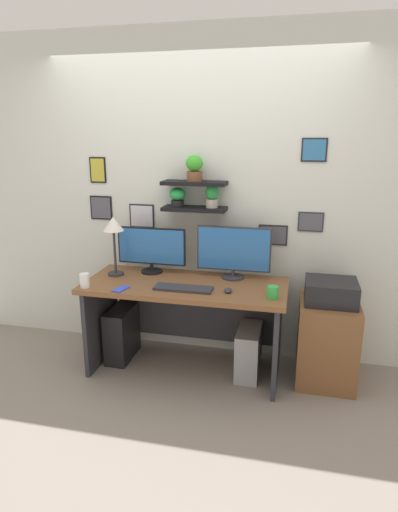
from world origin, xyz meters
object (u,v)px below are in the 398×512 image
Objects in this scene: coffee_mug at (273,292)px; computer_tower_right at (249,351)px; desk_lamp at (114,230)px; drawer_cabinet at (327,341)px; printer at (331,292)px; computer_tower_left at (122,333)px; computer_mouse at (228,290)px; desk at (187,306)px; monitor_right at (234,251)px; monitor_left at (152,249)px; keyboard at (183,288)px; water_cup at (85,281)px; cell_phone at (121,289)px.

coffee_mug is 0.22× the size of computer_tower_right.
drawer_cabinet is at bearing 0.70° from desk_lamp.
coffee_mug is 0.24× the size of printer.
computer_mouse is at bearing -11.71° from computer_tower_left.
computer_mouse is 0.33m from coffee_mug.
desk is at bearing 161.59° from coffee_mug.
monitor_right is 1.56× the size of printer.
monitor_left is 1.46× the size of computer_tower_right.
computer_tower_left is (-0.61, 0.22, -0.53)m from keyboard.
monitor_right is at bearing 170.94° from printer.
keyboard reaches higher than drawer_cabinet.
printer reaches higher than desk.
water_cup is at bearing -165.69° from computer_tower_right.
cell_phone is (-0.79, -0.13, -0.01)m from computer_mouse.
monitor_left is at bearing 154.24° from computer_mouse.
printer reaches higher than cell_phone.
drawer_cabinet is (1.08, 0.24, -0.43)m from keyboard.
water_cup reaches higher than desk.
monitor_left is (-0.35, 0.16, 0.42)m from desk.
desk_lamp is at bearing 178.03° from desk.
drawer_cabinet is (1.72, 0.02, -0.81)m from desk_lamp.
keyboard is 0.75m from water_cup.
desk is at bearing -177.82° from drawer_cabinet.
water_cup is 0.29× the size of printer.
computer_mouse is at bearing 3.60° from keyboard.
coffee_mug reaches higher than printer.
monitor_right reaches higher than water_cup.
coffee_mug is at bearing -147.00° from printer.
coffee_mug reaches higher than desk.
desk is at bearing -154.70° from monitor_right.
monitor_right is 5.40× the size of water_cup.
computer_tower_right is at bearing -0.79° from desk.
keyboard is 0.67m from coffee_mug.
keyboard is at bearing -19.01° from desk_lamp.
keyboard is 0.77m from computer_tower_right.
keyboard is (-0.32, -0.36, -0.21)m from monitor_right.
monitor_left is at bearing 52.42° from water_cup.
keyboard is 0.67× the size of drawer_cabinet.
drawer_cabinet is at bearing -4.77° from monitor_left.
computer_tower_left is (-0.95, 0.20, -0.54)m from computer_mouse.
keyboard is at bearing -83.18° from desk.
desk is at bearing 49.23° from cell_phone.
keyboard is (0.02, -0.20, 0.22)m from desk.
drawer_cabinet is 1.72× the size of printer.
monitor_left is at bearing 31.09° from computer_tower_left.
monitor_right is (0.69, 0.00, 0.02)m from monitor_left.
cell_phone is (-0.43, -0.30, 0.22)m from desk.
desk_lamp is 1.28× the size of printer.
cell_phone reaches higher than computer_tower_left.
printer is (1.82, 0.36, -0.07)m from water_cup.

